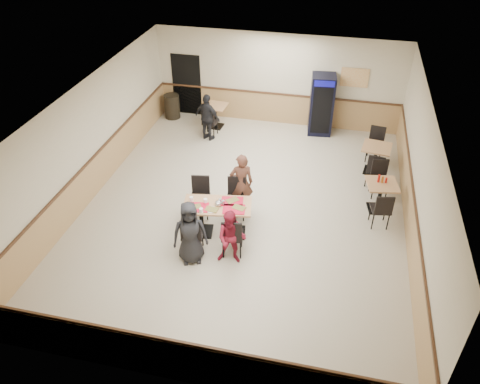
% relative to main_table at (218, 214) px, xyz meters
% --- Properties ---
extents(ground, '(10.00, 10.00, 0.00)m').
position_rel_main_table_xyz_m(ground, '(0.39, 1.07, -0.55)').
color(ground, beige).
rests_on(ground, ground).
extents(room_shell, '(10.00, 10.00, 10.00)m').
position_rel_main_table_xyz_m(room_shell, '(2.16, 3.62, 0.02)').
color(room_shell, silver).
rests_on(room_shell, ground).
extents(main_table, '(1.66, 1.03, 0.83)m').
position_rel_main_table_xyz_m(main_table, '(0.00, 0.00, 0.00)').
color(main_table, black).
rests_on(main_table, ground).
extents(main_chairs, '(1.66, 2.03, 1.06)m').
position_rel_main_table_xyz_m(main_chairs, '(-0.05, -0.01, -0.03)').
color(main_chairs, black).
rests_on(main_chairs, ground).
extents(diner_woman_left, '(0.88, 0.73, 1.53)m').
position_rel_main_table_xyz_m(diner_woman_left, '(-0.33, -1.02, 0.21)').
color(diner_woman_left, black).
rests_on(diner_woman_left, ground).
extents(diner_woman_right, '(0.69, 0.55, 1.34)m').
position_rel_main_table_xyz_m(diner_woman_right, '(0.54, -0.87, 0.11)').
color(diner_woman_right, maroon).
rests_on(diner_woman_right, ground).
extents(diner_man_opposite, '(0.68, 0.56, 1.61)m').
position_rel_main_table_xyz_m(diner_man_opposite, '(0.33, 1.02, 0.25)').
color(diner_man_opposite, brown).
rests_on(diner_man_opposite, ground).
extents(lone_diner, '(0.96, 0.64, 1.51)m').
position_rel_main_table_xyz_m(lone_diner, '(-1.50, 4.39, 0.20)').
color(lone_diner, black).
rests_on(lone_diner, ground).
extents(tabletop_clutter, '(1.38, 0.84, 0.12)m').
position_rel_main_table_xyz_m(tabletop_clutter, '(0.02, -0.05, 0.30)').
color(tabletop_clutter, red).
rests_on(tabletop_clutter, main_table).
extents(side_table_near, '(0.86, 0.86, 0.79)m').
position_rel_main_table_xyz_m(side_table_near, '(3.71, 1.79, -0.03)').
color(side_table_near, black).
rests_on(side_table_near, ground).
extents(side_table_near_chair_south, '(0.54, 0.54, 1.01)m').
position_rel_main_table_xyz_m(side_table_near_chair_south, '(3.71, 1.16, -0.05)').
color(side_table_near_chair_south, black).
rests_on(side_table_near_chair_south, ground).
extents(side_table_near_chair_north, '(0.54, 0.54, 1.01)m').
position_rel_main_table_xyz_m(side_table_near_chair_north, '(3.71, 2.43, -0.05)').
color(side_table_near_chair_north, black).
rests_on(side_table_near_chair_north, ground).
extents(side_table_far, '(0.87, 0.87, 0.82)m').
position_rel_main_table_xyz_m(side_table_far, '(3.60, 3.58, -0.01)').
color(side_table_far, black).
rests_on(side_table_far, ground).
extents(side_table_far_chair_south, '(0.55, 0.55, 1.04)m').
position_rel_main_table_xyz_m(side_table_far_chair_south, '(3.60, 2.93, -0.03)').
color(side_table_far_chair_south, black).
rests_on(side_table_far_chair_south, ground).
extents(side_table_far_chair_north, '(0.55, 0.55, 1.04)m').
position_rel_main_table_xyz_m(side_table_far_chair_north, '(3.60, 4.24, -0.03)').
color(side_table_far_chair_north, black).
rests_on(side_table_far_chair_north, ground).
extents(condiment_caddy, '(0.23, 0.06, 0.20)m').
position_rel_main_table_xyz_m(condiment_caddy, '(3.68, 1.84, 0.33)').
color(condiment_caddy, '#B3140C').
rests_on(condiment_caddy, side_table_near).
extents(back_table, '(0.77, 0.77, 0.77)m').
position_rel_main_table_xyz_m(back_table, '(-1.50, 5.27, -0.04)').
color(back_table, black).
rests_on(back_table, ground).
extents(back_table_chair_lone, '(0.49, 0.49, 0.98)m').
position_rel_main_table_xyz_m(back_table_chair_lone, '(-1.50, 4.65, -0.07)').
color(back_table_chair_lone, black).
rests_on(back_table_chair_lone, ground).
extents(pepsi_cooler, '(0.81, 0.81, 1.93)m').
position_rel_main_table_xyz_m(pepsi_cooler, '(1.89, 5.66, 0.41)').
color(pepsi_cooler, black).
rests_on(pepsi_cooler, ground).
extents(trash_bin, '(0.52, 0.52, 0.82)m').
position_rel_main_table_xyz_m(trash_bin, '(-3.14, 5.62, -0.14)').
color(trash_bin, black).
rests_on(trash_bin, ground).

